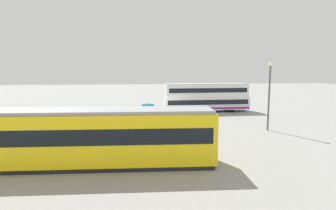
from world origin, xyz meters
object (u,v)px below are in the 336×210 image
at_px(pedestrian_near_railing, 144,113).
at_px(double_decker_bus, 206,97).
at_px(tram_yellow, 96,137).
at_px(info_sign, 148,111).
at_px(street_lamp, 269,91).
at_px(pedestrian_crossing, 192,121).

bearing_deg(pedestrian_near_railing, double_decker_bus, -145.30).
relative_size(tram_yellow, info_sign, 5.67).
xyz_separation_m(tram_yellow, info_sign, (-3.69, -10.23, -0.04)).
distance_m(info_sign, street_lamp, 11.55).
relative_size(info_sign, street_lamp, 0.39).
height_order(info_sign, street_lamp, street_lamp).
distance_m(tram_yellow, pedestrian_crossing, 11.43).
distance_m(double_decker_bus, street_lamp, 12.66).
bearing_deg(double_decker_bus, street_lamp, 101.41).
relative_size(double_decker_bus, tram_yellow, 0.83).
distance_m(tram_yellow, street_lamp, 16.75).
xyz_separation_m(pedestrian_crossing, street_lamp, (-7.12, 0.81, 2.81)).
relative_size(pedestrian_crossing, street_lamp, 0.25).
height_order(pedestrian_near_railing, info_sign, info_sign).
bearing_deg(pedestrian_near_railing, tram_yellow, 75.70).
bearing_deg(info_sign, double_decker_bus, -131.54).
height_order(tram_yellow, info_sign, tram_yellow).
bearing_deg(info_sign, tram_yellow, 70.15).
relative_size(pedestrian_near_railing, street_lamp, 0.27).
height_order(pedestrian_near_railing, pedestrian_crossing, pedestrian_near_railing).
bearing_deg(info_sign, street_lamp, 166.87).
bearing_deg(pedestrian_crossing, pedestrian_near_railing, -52.76).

